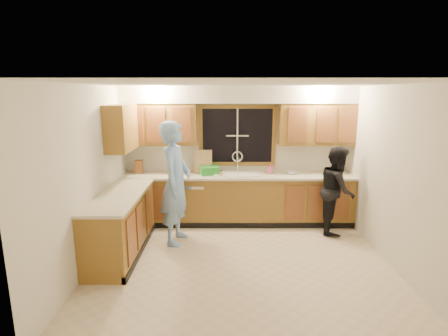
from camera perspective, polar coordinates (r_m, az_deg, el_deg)
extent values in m
plane|color=beige|center=(5.20, 2.82, -15.15)|extent=(4.20, 4.20, 0.00)
plane|color=white|center=(4.62, 3.16, 13.56)|extent=(4.20, 4.20, 0.00)
plane|color=silver|center=(6.62, 2.16, 2.30)|extent=(4.20, 0.00, 4.20)
plane|color=silver|center=(5.10, -21.30, -1.54)|extent=(0.00, 3.80, 3.80)
plane|color=silver|center=(5.30, 26.31, -1.50)|extent=(0.00, 3.80, 3.80)
cube|color=olive|center=(6.52, 2.20, -5.20)|extent=(4.20, 0.60, 0.88)
cube|color=olive|center=(5.56, -16.42, -8.85)|extent=(0.60, 1.90, 0.88)
cube|color=beige|center=(6.38, 2.24, -1.29)|extent=(4.20, 0.63, 0.04)
cube|color=beige|center=(5.41, -16.56, -4.30)|extent=(0.63, 1.90, 0.04)
cube|color=olive|center=(6.48, -10.53, 7.02)|extent=(1.35, 0.33, 0.75)
cube|color=olive|center=(6.59, 14.84, 6.90)|extent=(1.35, 0.33, 0.75)
cube|color=olive|center=(6.00, -16.41, 6.33)|extent=(0.33, 0.90, 0.75)
cube|color=white|center=(6.34, 2.30, 11.86)|extent=(4.20, 0.35, 0.30)
cube|color=black|center=(6.56, 2.19, 5.30)|extent=(1.30, 0.01, 1.00)
cube|color=olive|center=(6.51, 2.23, 9.97)|extent=(1.44, 0.03, 0.07)
cube|color=olive|center=(6.64, 2.16, 0.70)|extent=(1.44, 0.03, 0.07)
cube|color=olive|center=(6.56, -3.82, 5.28)|extent=(0.07, 0.03, 1.00)
cube|color=olive|center=(6.61, 8.16, 5.24)|extent=(0.07, 0.03, 1.00)
cube|color=white|center=(6.39, 2.24, -1.00)|extent=(0.86, 0.52, 0.03)
cube|color=white|center=(6.40, 0.35, -1.78)|extent=(0.38, 0.42, 0.18)
cube|color=white|center=(6.42, 4.11, -1.78)|extent=(0.38, 0.42, 0.18)
cylinder|color=silver|center=(6.55, 2.18, 0.68)|extent=(0.04, 0.04, 0.28)
torus|color=silver|center=(6.52, 2.19, 1.89)|extent=(0.21, 0.03, 0.21)
cube|color=silver|center=(6.54, -5.29, -5.45)|extent=(0.60, 0.56, 0.82)
cube|color=silver|center=(5.05, -18.26, -11.03)|extent=(0.58, 0.75, 0.90)
imported|color=#7CAAEB|center=(5.59, -7.90, -2.47)|extent=(0.58, 0.78, 1.97)
imported|color=black|center=(6.31, 17.97, -3.39)|extent=(0.74, 0.85, 1.51)
cube|color=brown|center=(6.65, -13.73, 0.18)|extent=(0.14, 0.12, 0.25)
cube|color=tan|center=(6.49, -3.40, 1.06)|extent=(0.33, 0.11, 0.43)
cube|color=#248E2B|center=(6.40, -2.40, -0.37)|extent=(0.38, 0.37, 0.15)
imported|color=pink|center=(6.55, 7.60, -0.07)|extent=(0.10, 0.10, 0.17)
imported|color=silver|center=(6.56, 11.01, -0.75)|extent=(0.23, 0.23, 0.05)
cylinder|color=beige|center=(6.20, -0.59, -0.94)|extent=(0.07, 0.07, 0.12)
cylinder|color=beige|center=(6.18, -0.51, -0.95)|extent=(0.08, 0.08, 0.12)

